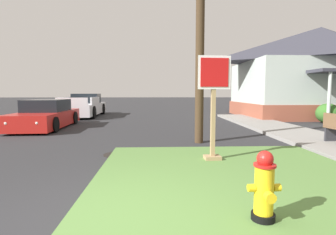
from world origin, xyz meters
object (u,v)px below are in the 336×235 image
at_px(fire_hydrant, 264,188).
at_px(pickup_truck_white, 84,107).
at_px(parked_sedan_red, 46,116).
at_px(manhole_cover, 117,155).
at_px(stop_sign, 213,110).

height_order(fire_hydrant, pickup_truck_white, pickup_truck_white).
xyz_separation_m(fire_hydrant, pickup_truck_white, (-6.02, 14.63, 0.15)).
bearing_deg(parked_sedan_red, manhole_cover, -53.37).
relative_size(manhole_cover, parked_sedan_red, 0.15).
bearing_deg(fire_hydrant, manhole_cover, 121.53).
xyz_separation_m(fire_hydrant, stop_sign, (0.00, 2.79, 0.72)).
bearing_deg(stop_sign, fire_hydrant, -90.02).
bearing_deg(pickup_truck_white, stop_sign, -63.06).
bearing_deg(parked_sedan_red, pickup_truck_white, 88.62).
height_order(parked_sedan_red, pickup_truck_white, pickup_truck_white).
relative_size(fire_hydrant, parked_sedan_red, 0.18).
relative_size(stop_sign, parked_sedan_red, 0.50).
xyz_separation_m(fire_hydrant, parked_sedan_red, (-6.15, 8.91, 0.07)).
height_order(fire_hydrant, parked_sedan_red, parked_sedan_red).
xyz_separation_m(stop_sign, manhole_cover, (-2.24, 0.85, -1.18)).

